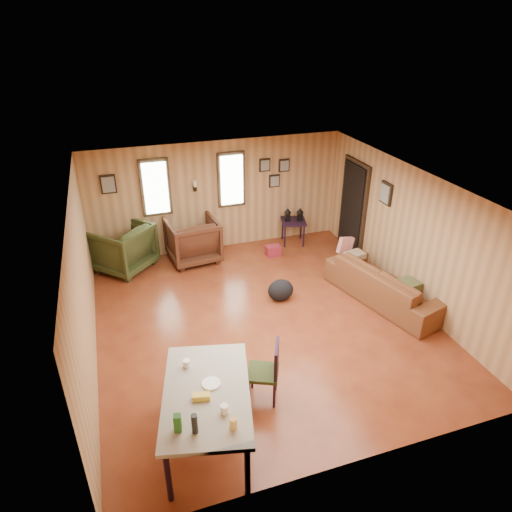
% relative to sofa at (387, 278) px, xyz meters
% --- Properties ---
extents(room, '(5.54, 6.04, 2.44)m').
position_rel_sofa_xyz_m(room, '(-2.16, 0.38, 0.75)').
color(room, brown).
rests_on(room, ground).
extents(sofa, '(1.26, 2.43, 0.91)m').
position_rel_sofa_xyz_m(sofa, '(0.00, 0.00, 0.00)').
color(sofa, brown).
rests_on(sofa, ground).
extents(recliner_brown, '(1.09, 1.03, 1.03)m').
position_rel_sofa_xyz_m(recliner_brown, '(-3.02, 2.65, 0.06)').
color(recliner_brown, '#472415').
rests_on(recliner_brown, ground).
extents(recliner_green, '(1.41, 1.41, 1.06)m').
position_rel_sofa_xyz_m(recliner_green, '(-4.45, 2.72, 0.07)').
color(recliner_green, '#323A1A').
rests_on(recliner_green, ground).
extents(end_table, '(0.66, 0.64, 0.65)m').
position_rel_sofa_xyz_m(end_table, '(-4.05, 3.09, -0.09)').
color(end_table, black).
rests_on(end_table, ground).
extents(side_table, '(0.65, 0.65, 0.86)m').
position_rel_sofa_xyz_m(side_table, '(-0.69, 2.75, 0.13)').
color(side_table, black).
rests_on(side_table, ground).
extents(cooler, '(0.31, 0.23, 0.22)m').
position_rel_sofa_xyz_m(cooler, '(-1.34, 2.31, -0.34)').
color(cooler, maroon).
rests_on(cooler, ground).
extents(backpack, '(0.58, 0.52, 0.41)m').
position_rel_sofa_xyz_m(backpack, '(-1.82, 0.61, -0.25)').
color(backpack, black).
rests_on(backpack, ground).
extents(sofa_pillows, '(0.78, 1.88, 0.38)m').
position_rel_sofa_xyz_m(sofa_pillows, '(-0.01, 0.37, 0.05)').
color(sofa_pillows, '#4A4F2C').
rests_on(sofa_pillows, sofa).
extents(dining_table, '(1.34, 1.83, 1.08)m').
position_rel_sofa_xyz_m(dining_table, '(-3.79, -2.10, 0.31)').
color(dining_table, '#9D9584').
rests_on(dining_table, ground).
extents(dining_chair, '(0.54, 0.54, 0.91)m').
position_rel_sofa_xyz_m(dining_chair, '(-2.86, -1.61, 0.05)').
color(dining_chair, '#323A1A').
rests_on(dining_chair, ground).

